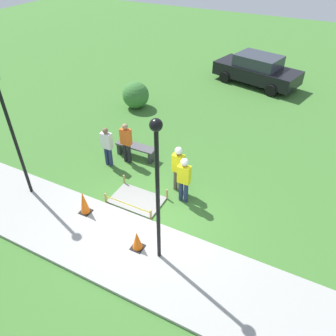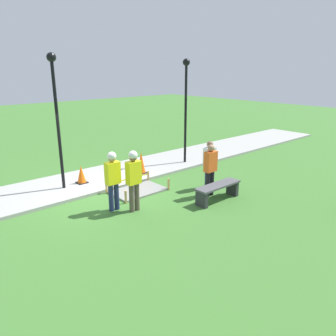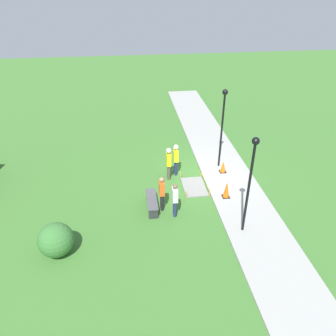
% 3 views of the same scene
% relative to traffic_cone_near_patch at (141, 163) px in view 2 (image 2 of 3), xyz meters
% --- Properties ---
extents(ground_plane, '(60.00, 60.00, 0.00)m').
position_rel_traffic_cone_near_patch_xyz_m(ground_plane, '(1.99, 0.63, -0.50)').
color(ground_plane, '#3D702D').
extents(sidewalk, '(28.00, 2.53, 0.10)m').
position_rel_traffic_cone_near_patch_xyz_m(sidewalk, '(1.99, -0.63, -0.45)').
color(sidewalk, '#9E9E99').
rests_on(sidewalk, ground_plane).
extents(wet_concrete_patch, '(1.74, 1.13, 0.39)m').
position_rel_traffic_cone_near_patch_xyz_m(wet_concrete_patch, '(1.09, 1.26, -0.47)').
color(wet_concrete_patch, gray).
rests_on(wet_concrete_patch, ground_plane).
extents(traffic_cone_near_patch, '(0.34, 0.34, 0.81)m').
position_rel_traffic_cone_near_patch_xyz_m(traffic_cone_near_patch, '(0.00, 0.00, 0.00)').
color(traffic_cone_near_patch, black).
rests_on(traffic_cone_near_patch, sidewalk).
extents(traffic_cone_far_patch, '(0.34, 0.34, 0.61)m').
position_rel_traffic_cone_near_patch_xyz_m(traffic_cone_far_patch, '(2.19, -0.46, -0.10)').
color(traffic_cone_far_patch, black).
rests_on(traffic_cone_far_patch, sidewalk).
extents(park_bench, '(1.61, 0.44, 0.51)m').
position_rel_traffic_cone_near_patch_xyz_m(park_bench, '(-0.27, 3.45, -0.15)').
color(park_bench, '#2D2D33').
rests_on(park_bench, ground_plane).
extents(worker_supervisor, '(0.40, 0.24, 1.69)m').
position_rel_traffic_cone_near_patch_xyz_m(worker_supervisor, '(2.45, 1.98, 0.49)').
color(worker_supervisor, navy).
rests_on(worker_supervisor, ground_plane).
extents(worker_assistant, '(0.40, 0.25, 1.73)m').
position_rel_traffic_cone_near_patch_xyz_m(worker_assistant, '(2.04, 2.40, 0.53)').
color(worker_assistant, brown).
rests_on(worker_assistant, ground_plane).
extents(bystander_in_orange_shirt, '(0.40, 0.22, 1.64)m').
position_rel_traffic_cone_near_patch_xyz_m(bystander_in_orange_shirt, '(-0.39, 3.02, 0.42)').
color(bystander_in_orange_shirt, black).
rests_on(bystander_in_orange_shirt, ground_plane).
extents(bystander_in_gray_shirt, '(0.40, 0.22, 1.59)m').
position_rel_traffic_cone_near_patch_xyz_m(bystander_in_gray_shirt, '(-0.90, 2.52, 0.39)').
color(bystander_in_gray_shirt, navy).
rests_on(bystander_in_gray_shirt, ground_plane).
extents(lamppost_near, '(0.28, 0.28, 4.18)m').
position_rel_traffic_cone_near_patch_xyz_m(lamppost_near, '(2.85, -0.42, 2.31)').
color(lamppost_near, black).
rests_on(lamppost_near, sidewalk).
extents(lamppost_far, '(0.28, 0.28, 4.10)m').
position_rel_traffic_cone_near_patch_xyz_m(lamppost_far, '(-2.28, -0.04, 2.26)').
color(lamppost_far, black).
rests_on(lamppost_far, sidewalk).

